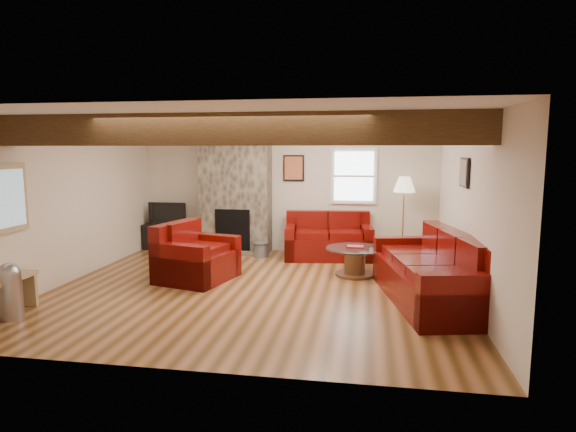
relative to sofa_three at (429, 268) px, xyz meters
name	(u,v)px	position (x,y,z in m)	size (l,w,h in m)	color
room	(255,206)	(-2.48, 0.20, 0.78)	(8.00, 8.00, 8.00)	brown
oak_beam	(230,129)	(-2.48, -1.05, 1.84)	(6.00, 0.36, 0.38)	#321C0F
chimney_breast	(235,192)	(-3.48, 2.69, 0.75)	(1.40, 0.67, 2.50)	#3C362E
back_window	(354,176)	(-1.13, 2.91, 1.08)	(0.90, 0.08, 1.10)	white
ceiling_dome	(323,126)	(-1.58, 1.10, 1.97)	(0.40, 0.40, 0.18)	white
artwork_back	(294,168)	(-2.33, 2.91, 1.23)	(0.42, 0.06, 0.52)	black
artwork_right	(464,172)	(0.48, 0.50, 1.28)	(0.06, 0.55, 0.42)	black
sofa_three	(429,268)	(0.00, 0.00, 0.00)	(2.45, 1.02, 0.95)	#430804
loveseat	(328,236)	(-1.58, 2.43, -0.04)	(1.64, 0.94, 0.87)	#430804
armchair_red	(197,252)	(-3.52, 0.52, -0.02)	(1.13, 0.99, 0.91)	#430804
coffee_table	(355,262)	(-1.04, 1.19, -0.24)	(0.96, 0.96, 0.50)	#4B3118
tv_cabinet	(170,236)	(-4.93, 2.73, -0.21)	(1.05, 0.42, 0.53)	black
television	(169,213)	(-4.93, 2.73, 0.28)	(0.80, 0.11, 0.46)	black
floor_lamp	(404,189)	(-0.19, 2.47, 0.87)	(0.40, 0.40, 1.57)	tan
pedal_bin	(10,291)	(-5.17, -1.56, -0.12)	(0.28, 0.28, 0.71)	#A2A2A7
coal_bucket	(261,249)	(-2.88, 2.31, -0.32)	(0.31, 0.31, 0.30)	slate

